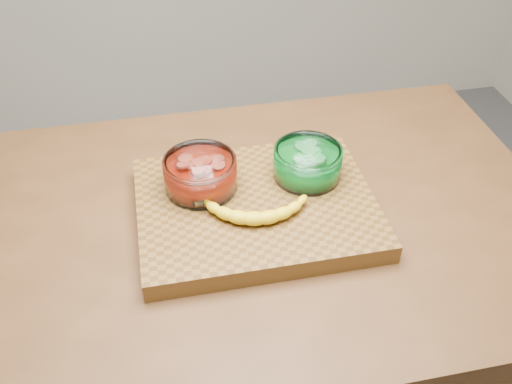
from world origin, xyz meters
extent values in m
cube|color=#503018|center=(0.00, 0.00, 0.45)|extent=(1.20, 0.80, 0.90)
cube|color=brown|center=(0.00, 0.00, 0.92)|extent=(0.45, 0.35, 0.04)
cylinder|color=white|center=(-0.10, 0.06, 0.97)|extent=(0.14, 0.14, 0.07)
cylinder|color=#B21F0A|center=(-0.10, 0.06, 0.96)|extent=(0.12, 0.12, 0.04)
cylinder|color=#E25D47|center=(-0.10, 0.06, 0.99)|extent=(0.11, 0.11, 0.02)
cylinder|color=white|center=(0.11, 0.05, 0.97)|extent=(0.13, 0.13, 0.06)
cylinder|color=#0F9527|center=(0.11, 0.05, 0.96)|extent=(0.11, 0.11, 0.04)
cylinder|color=#6CE775|center=(0.11, 0.05, 0.99)|extent=(0.11, 0.11, 0.02)
camera|label=1|loc=(-0.16, -0.80, 1.65)|focal=40.00mm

